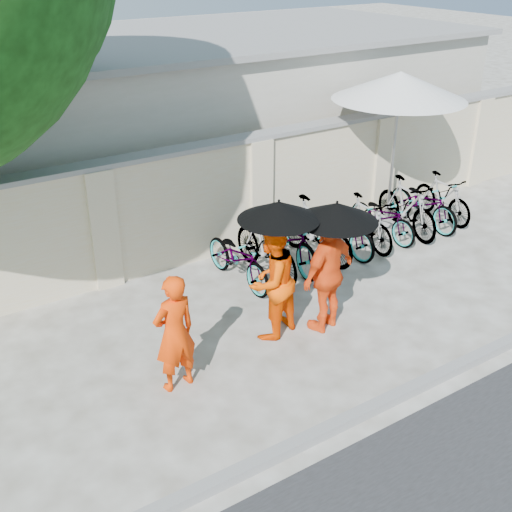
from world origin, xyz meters
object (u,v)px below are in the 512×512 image
monk_left (175,333)px  patio_umbrella (400,87)px  monk_right (328,273)px  monk_center (271,281)px

monk_left → patio_umbrella: patio_umbrella is taller
monk_right → monk_center: bearing=-35.3°
monk_left → monk_center: size_ratio=0.92×
monk_center → monk_right: monk_right is taller
patio_umbrella → monk_left: bearing=-157.9°
patio_umbrella → monk_right: bearing=-145.9°
monk_center → patio_umbrella: 5.12m
monk_center → monk_right: size_ratio=0.97×
monk_left → patio_umbrella: size_ratio=0.53×
monk_center → patio_umbrella: size_ratio=0.58×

